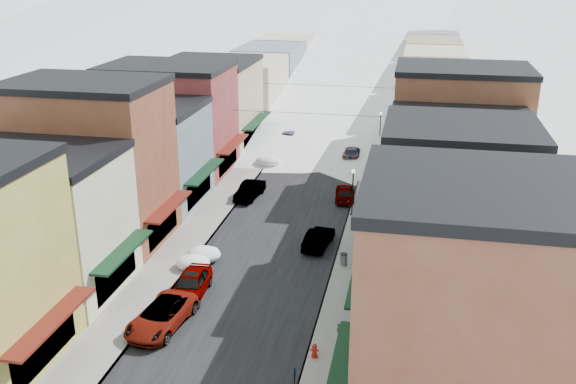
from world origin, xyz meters
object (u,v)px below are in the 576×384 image
at_px(car_silver_sedan, 191,284).
at_px(fire_hydrant, 314,351).
at_px(car_dark_hatch, 250,190).
at_px(car_green_sedan, 319,238).
at_px(streetlamp_near, 353,186).
at_px(car_white_suv, 161,316).
at_px(trash_can, 344,259).

relative_size(car_silver_sedan, fire_hydrant, 5.84).
relative_size(car_dark_hatch, fire_hydrant, 5.39).
height_order(car_green_sedan, streetlamp_near, streetlamp_near).
height_order(car_white_suv, streetlamp_near, streetlamp_near).
xyz_separation_m(car_white_suv, streetlamp_near, (9.30, 19.66, 1.95)).
height_order(car_white_suv, car_dark_hatch, car_white_suv).
bearing_deg(car_dark_hatch, trash_can, -43.60).
bearing_deg(fire_hydrant, car_green_sedan, 97.85).
distance_m(fire_hydrant, trash_can, 11.49).
xyz_separation_m(car_green_sedan, fire_hydrant, (2.00, -14.47, -0.18)).
bearing_deg(car_green_sedan, car_silver_sedan, 59.58).
relative_size(car_dark_hatch, streetlamp_near, 1.10).
bearing_deg(car_white_suv, fire_hydrant, -1.58).
relative_size(car_green_sedan, trash_can, 4.88).
height_order(car_silver_sedan, fire_hydrant, car_silver_sedan).
bearing_deg(fire_hydrant, car_silver_sedan, 148.81).
bearing_deg(car_white_suv, car_silver_sedan, 90.69).
distance_m(car_green_sedan, fire_hydrant, 14.61).
distance_m(fire_hydrant, streetlamp_near, 21.22).
relative_size(car_white_suv, streetlamp_near, 1.36).
height_order(car_silver_sedan, car_dark_hatch, car_silver_sedan).
distance_m(car_white_suv, car_dark_hatch, 22.27).
xyz_separation_m(car_white_suv, trash_can, (9.72, 10.04, -0.17)).
relative_size(car_white_suv, fire_hydrant, 6.63).
xyz_separation_m(car_white_suv, fire_hydrant, (9.45, -1.45, -0.24)).
height_order(car_dark_hatch, car_green_sedan, car_dark_hatch).
bearing_deg(streetlamp_near, car_green_sedan, -105.56).
bearing_deg(car_silver_sedan, streetlamp_near, 57.49).
bearing_deg(streetlamp_near, trash_can, -87.49).
height_order(car_white_suv, trash_can, car_white_suv).
relative_size(car_white_suv, car_dark_hatch, 1.23).
height_order(car_silver_sedan, car_green_sedan, car_silver_sedan).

